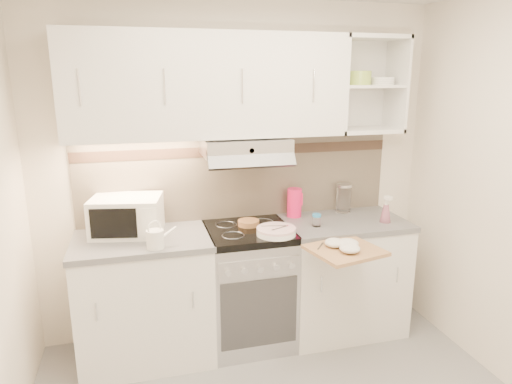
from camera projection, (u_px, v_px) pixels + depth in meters
room_shell at (282, 142)px, 2.41m from camera, size 3.04×2.84×2.52m
base_cabinet_left at (146, 301)px, 3.21m from camera, size 0.90×0.60×0.86m
worktop_left at (142, 240)px, 3.10m from camera, size 0.92×0.62×0.04m
base_cabinet_right at (341, 277)px, 3.58m from camera, size 0.90×0.60×0.86m
worktop_right at (344, 223)px, 3.47m from camera, size 0.92×0.62×0.04m
electric_range at (249, 286)px, 3.39m from camera, size 0.60×0.60×0.90m
microwave at (127, 216)px, 3.14m from camera, size 0.52×0.43×0.26m
watering_can at (156, 238)px, 2.89m from camera, size 0.21×0.14×0.19m
plate_stack at (276, 231)px, 3.14m from camera, size 0.27×0.27×0.06m
bread_loaf at (249, 223)px, 3.34m from camera, size 0.16×0.16×0.04m
pink_pitcher at (295, 203)px, 3.53m from camera, size 0.12×0.11×0.22m
glass_jar at (344, 198)px, 3.65m from camera, size 0.12×0.12×0.23m
spice_jar at (317, 220)px, 3.31m from camera, size 0.06×0.06×0.09m
spray_bottle at (386, 211)px, 3.40m from camera, size 0.08×0.08×0.22m
cutting_board at (345, 250)px, 2.95m from camera, size 0.50×0.47×0.02m
dish_towel at (350, 244)px, 2.92m from camera, size 0.29×0.25×0.08m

